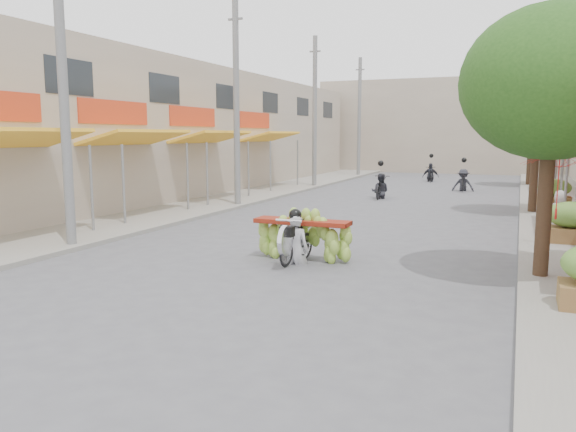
{
  "coord_description": "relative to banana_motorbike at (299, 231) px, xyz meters",
  "views": [
    {
      "loc": [
        4.92,
        -7.73,
        2.83
      ],
      "look_at": [
        0.36,
        3.31,
        1.1
      ],
      "focal_mm": 35.0,
      "sensor_mm": 36.0,
      "label": 1
    }
  ],
  "objects": [
    {
      "name": "bg_motorbike_a",
      "position": [
        -1.25,
        13.25,
        0.04
      ],
      "size": [
        0.82,
        1.81,
        1.95
      ],
      "color": "black",
      "rests_on": "ground"
    },
    {
      "name": "produce_crate_far",
      "position": [
        5.78,
        12.21,
        0.02
      ],
      "size": [
        1.2,
        0.88,
        1.16
      ],
      "color": "brown",
      "rests_on": "ground"
    },
    {
      "name": "utility_pole_far",
      "position": [
        -5.82,
        17.21,
        3.34
      ],
      "size": [
        0.6,
        0.24,
        8.0
      ],
      "color": "slate",
      "rests_on": "ground"
    },
    {
      "name": "sidewalk_left",
      "position": [
        -7.42,
        11.21,
        -0.63
      ],
      "size": [
        4.0,
        60.0,
        0.12
      ],
      "primitive_type": "cube",
      "color": "gray",
      "rests_on": "ground"
    },
    {
      "name": "banana_motorbike",
      "position": [
        0.0,
        0.0,
        0.0
      ],
      "size": [
        2.2,
        1.81,
        2.05
      ],
      "color": "black",
      "rests_on": "ground"
    },
    {
      "name": "shophouse_row_left",
      "position": [
        -12.41,
        10.19,
        2.31
      ],
      "size": [
        9.77,
        40.0,
        6.0
      ],
      "color": "tan",
      "rests_on": "ground"
    },
    {
      "name": "produce_crate_mid",
      "position": [
        5.78,
        4.21,
        0.02
      ],
      "size": [
        1.2,
        0.88,
        1.16
      ],
      "color": "brown",
      "rests_on": "ground"
    },
    {
      "name": "street_tree_far",
      "position": [
        4.98,
        22.21,
        3.09
      ],
      "size": [
        3.4,
        3.4,
        5.25
      ],
      "color": "#3A2719",
      "rests_on": "ground"
    },
    {
      "name": "far_building",
      "position": [
        -0.42,
        34.21,
        2.81
      ],
      "size": [
        20.0,
        6.0,
        7.0
      ],
      "primitive_type": "cube",
      "color": "tan",
      "rests_on": "ground"
    },
    {
      "name": "ground",
      "position": [
        -0.42,
        -3.79,
        -0.69
      ],
      "size": [
        120.0,
        120.0,
        0.0
      ],
      "primitive_type": "plane",
      "color": "#57575C",
      "rests_on": "ground"
    },
    {
      "name": "pedestrian",
      "position": [
        5.86,
        9.9,
        0.26
      ],
      "size": [
        0.85,
        0.54,
        1.66
      ],
      "rotation": [
        0.0,
        0.0,
        3.21
      ],
      "color": "silver",
      "rests_on": "ground"
    },
    {
      "name": "bg_motorbike_b",
      "position": [
        1.88,
        18.09,
        0.15
      ],
      "size": [
        1.08,
        1.73,
        1.95
      ],
      "color": "black",
      "rests_on": "ground"
    },
    {
      "name": "street_tree_mid",
      "position": [
        4.98,
        10.21,
        3.09
      ],
      "size": [
        3.4,
        3.4,
        5.25
      ],
      "color": "#3A2719",
      "rests_on": "ground"
    },
    {
      "name": "market_umbrella",
      "position": [
        5.39,
        3.51,
        1.73
      ],
      "size": [
        2.19,
        2.19,
        1.65
      ],
      "rotation": [
        0.0,
        0.0,
        0.24
      ],
      "color": "red",
      "rests_on": "ground"
    },
    {
      "name": "bg_motorbike_c",
      "position": [
        -0.53,
        23.54,
        0.11
      ],
      "size": [
        1.06,
        1.65,
        1.95
      ],
      "color": "black",
      "rests_on": "ground"
    },
    {
      "name": "utility_pole_back",
      "position": [
        -5.82,
        26.21,
        3.34
      ],
      "size": [
        0.6,
        0.24,
        8.0
      ],
      "color": "slate",
      "rests_on": "ground"
    },
    {
      "name": "street_tree_near",
      "position": [
        4.98,
        0.21,
        3.09
      ],
      "size": [
        3.4,
        3.4,
        5.25
      ],
      "color": "#3A2719",
      "rests_on": "ground"
    },
    {
      "name": "utility_pole_near",
      "position": [
        -5.82,
        -0.79,
        3.34
      ],
      "size": [
        0.6,
        0.24,
        8.0
      ],
      "color": "slate",
      "rests_on": "ground"
    },
    {
      "name": "utility_pole_mid",
      "position": [
        -5.82,
        8.21,
        3.34
      ],
      "size": [
        0.6,
        0.24,
        8.0
      ],
      "color": "slate",
      "rests_on": "ground"
    }
  ]
}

